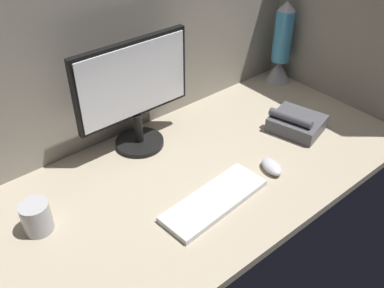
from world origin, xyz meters
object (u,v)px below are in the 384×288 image
(keyboard, at_px, (214,200))
(desk_phone, at_px, (296,123))
(lava_lamp, at_px, (281,49))
(monitor, at_px, (134,91))
(mouse, at_px, (272,167))
(mug_steel, at_px, (37,217))

(keyboard, distance_m, desk_phone, 0.53)
(lava_lamp, xyz_separation_m, desk_phone, (-0.26, -0.32, -0.12))
(lava_lamp, height_order, desk_phone, lava_lamp)
(monitor, bearing_deg, desk_phone, -31.09)
(monitor, xyz_separation_m, lava_lamp, (0.79, 0.00, -0.07))
(lava_lamp, bearing_deg, mouse, -140.61)
(monitor, relative_size, keyboard, 1.19)
(keyboard, height_order, mouse, mouse)
(monitor, height_order, mouse, monitor)
(mouse, distance_m, mug_steel, 0.77)
(monitor, relative_size, mouse, 4.58)
(monitor, height_order, lava_lamp, monitor)
(mouse, bearing_deg, mug_steel, 176.70)
(mug_steel, relative_size, lava_lamp, 0.26)
(lava_lamp, bearing_deg, desk_phone, -129.13)
(monitor, height_order, desk_phone, monitor)
(keyboard, relative_size, mug_steel, 3.76)
(mouse, xyz_separation_m, lava_lamp, (0.52, 0.43, 0.14))
(mouse, bearing_deg, desk_phone, 38.59)
(monitor, distance_m, mug_steel, 0.53)
(lava_lamp, bearing_deg, keyboard, -151.73)
(mug_steel, height_order, lava_lamp, lava_lamp)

